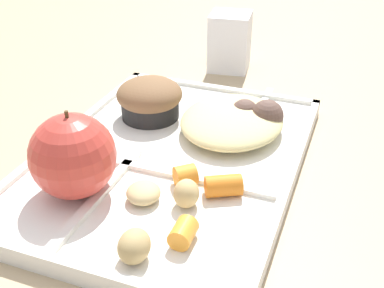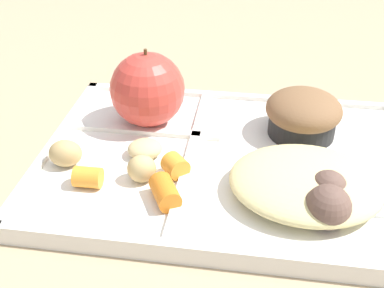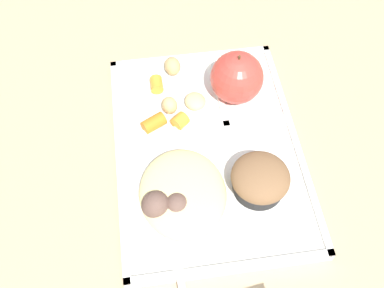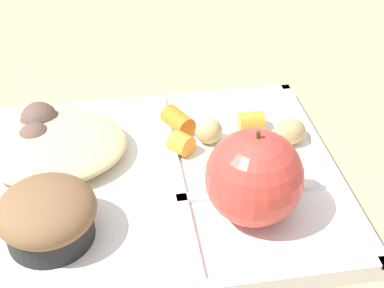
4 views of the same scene
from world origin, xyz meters
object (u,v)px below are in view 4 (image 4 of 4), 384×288
object	(u,v)px
bran_muffin	(47,215)
plastic_fork	(10,149)
lunch_tray	(140,186)
green_apple	(254,178)

from	to	relation	value
bran_muffin	plastic_fork	xyz separation A→B (m)	(0.05, -0.13, -0.02)
lunch_tray	plastic_fork	world-z (taller)	lunch_tray
green_apple	bran_muffin	xyz separation A→B (m)	(0.17, 0.00, -0.02)
lunch_tray	green_apple	size ratio (longest dim) A/B	4.25
lunch_tray	bran_muffin	world-z (taller)	bran_muffin
bran_muffin	lunch_tray	bearing A→B (deg)	-142.69
lunch_tray	bran_muffin	bearing A→B (deg)	37.31
lunch_tray	green_apple	distance (m)	0.12
green_apple	bran_muffin	bearing A→B (deg)	0.00
green_apple	plastic_fork	world-z (taller)	green_apple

